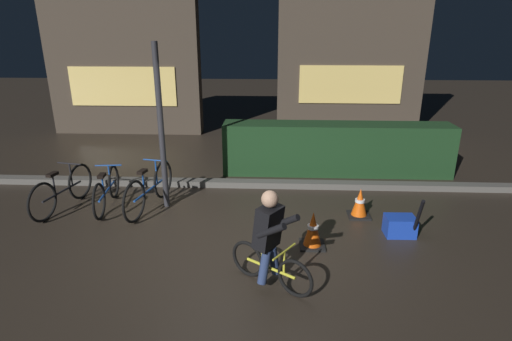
# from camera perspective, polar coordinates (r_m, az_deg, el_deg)

# --- Properties ---
(ground_plane) EXTENTS (40.00, 40.00, 0.00)m
(ground_plane) POSITION_cam_1_polar(r_m,az_deg,el_deg) (6.17, -2.14, -9.75)
(ground_plane) COLOR #2D261E
(sidewalk_curb) EXTENTS (12.00, 0.24, 0.12)m
(sidewalk_curb) POSITION_cam_1_polar(r_m,az_deg,el_deg) (8.13, -0.89, -1.84)
(sidewalk_curb) COLOR #56544F
(sidewalk_curb) RESTS_ON ground
(hedge_row) EXTENTS (4.80, 0.70, 1.09)m
(hedge_row) POSITION_cam_1_polar(r_m,az_deg,el_deg) (8.92, 11.09, 2.99)
(hedge_row) COLOR #19381C
(hedge_row) RESTS_ON ground
(storefront_left) EXTENTS (4.35, 0.54, 4.61)m
(storefront_left) POSITION_cam_1_polar(r_m,az_deg,el_deg) (12.65, -18.05, 15.23)
(storefront_left) COLOR #42382D
(storefront_left) RESTS_ON ground
(storefront_right) EXTENTS (4.28, 0.54, 4.88)m
(storefront_right) POSITION_cam_1_polar(r_m,az_deg,el_deg) (12.77, 13.14, 16.30)
(storefront_right) COLOR #42382D
(storefront_right) RESTS_ON ground
(street_post) EXTENTS (0.10, 0.10, 2.79)m
(street_post) POSITION_cam_1_polar(r_m,az_deg,el_deg) (7.02, -13.07, 5.66)
(street_post) COLOR #2D2D33
(street_post) RESTS_ON ground
(parked_bike_leftmost) EXTENTS (0.46, 1.61, 0.75)m
(parked_bike_leftmost) POSITION_cam_1_polar(r_m,az_deg,el_deg) (7.80, -25.34, -2.51)
(parked_bike_leftmost) COLOR black
(parked_bike_leftmost) RESTS_ON ground
(parked_bike_left_mid) EXTENTS (0.46, 1.52, 0.70)m
(parked_bike_left_mid) POSITION_cam_1_polar(r_m,az_deg,el_deg) (7.57, -20.06, -2.59)
(parked_bike_left_mid) COLOR black
(parked_bike_left_mid) RESTS_ON ground
(parked_bike_center_left) EXTENTS (0.47, 1.72, 0.80)m
(parked_bike_center_left) POSITION_cam_1_polar(r_m,az_deg,el_deg) (7.29, -14.59, -2.50)
(parked_bike_center_left) COLOR black
(parked_bike_center_left) RESTS_ON ground
(traffic_cone_near) EXTENTS (0.36, 0.36, 0.54)m
(traffic_cone_near) POSITION_cam_1_polar(r_m,az_deg,el_deg) (5.97, 7.91, -8.19)
(traffic_cone_near) COLOR black
(traffic_cone_near) RESTS_ON ground
(traffic_cone_far) EXTENTS (0.36, 0.36, 0.49)m
(traffic_cone_far) POSITION_cam_1_polar(r_m,az_deg,el_deg) (7.03, 14.23, -4.43)
(traffic_cone_far) COLOR black
(traffic_cone_far) RESTS_ON ground
(blue_crate) EXTENTS (0.45, 0.33, 0.30)m
(blue_crate) POSITION_cam_1_polar(r_m,az_deg,el_deg) (6.63, 19.36, -7.28)
(blue_crate) COLOR #193DB7
(blue_crate) RESTS_ON ground
(cyclist) EXTENTS (1.00, 0.73, 1.25)m
(cyclist) POSITION_cam_1_polar(r_m,az_deg,el_deg) (4.93, 1.99, -9.41)
(cyclist) COLOR black
(cyclist) RESTS_ON ground
(closed_umbrella) EXTENTS (0.12, 0.45, 0.77)m
(closed_umbrella) POSITION_cam_1_polar(r_m,az_deg,el_deg) (6.36, 21.54, -6.34)
(closed_umbrella) COLOR black
(closed_umbrella) RESTS_ON ground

